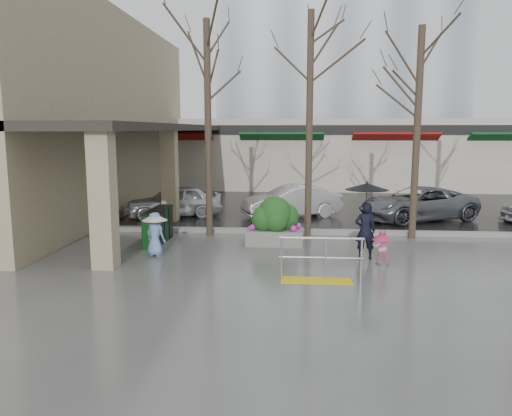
# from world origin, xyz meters

# --- Properties ---
(ground) EXTENTS (120.00, 120.00, 0.00)m
(ground) POSITION_xyz_m (0.00, 0.00, 0.00)
(ground) COLOR #51514F
(ground) RESTS_ON ground
(street_asphalt) EXTENTS (120.00, 36.00, 0.01)m
(street_asphalt) POSITION_xyz_m (0.00, 22.00, 0.01)
(street_asphalt) COLOR black
(street_asphalt) RESTS_ON ground
(curb) EXTENTS (120.00, 0.30, 0.15)m
(curb) POSITION_xyz_m (0.00, 4.00, 0.07)
(curb) COLOR gray
(curb) RESTS_ON ground
(near_building) EXTENTS (6.00, 18.00, 8.00)m
(near_building) POSITION_xyz_m (-9.00, 8.00, 4.00)
(near_building) COLOR tan
(near_building) RESTS_ON ground
(canopy_slab) EXTENTS (2.80, 18.00, 0.25)m
(canopy_slab) POSITION_xyz_m (-4.80, 8.00, 3.62)
(canopy_slab) COLOR #2D2823
(canopy_slab) RESTS_ON pillar_front
(pillar_front) EXTENTS (0.55, 0.55, 3.50)m
(pillar_front) POSITION_xyz_m (-3.90, -0.50, 1.75)
(pillar_front) COLOR tan
(pillar_front) RESTS_ON ground
(pillar_back) EXTENTS (0.55, 0.55, 3.50)m
(pillar_back) POSITION_xyz_m (-3.90, 6.00, 1.75)
(pillar_back) COLOR tan
(pillar_back) RESTS_ON ground
(storefront_row) EXTENTS (34.00, 6.74, 4.00)m
(storefront_row) POSITION_xyz_m (2.00, 17.97, 2.01)
(storefront_row) COLOR beige
(storefront_row) RESTS_ON ground
(office_tower) EXTENTS (18.00, 12.00, 25.00)m
(office_tower) POSITION_xyz_m (4.00, 30.00, 12.50)
(office_tower) COLOR #8C99A8
(office_tower) RESTS_ON ground
(handrail) EXTENTS (1.90, 0.50, 1.03)m
(handrail) POSITION_xyz_m (1.36, -1.20, 0.38)
(handrail) COLOR yellow
(handrail) RESTS_ON ground
(tree_west) EXTENTS (3.20, 3.20, 6.80)m
(tree_west) POSITION_xyz_m (-2.00, 3.60, 5.08)
(tree_west) COLOR #382B21
(tree_west) RESTS_ON ground
(tree_midwest) EXTENTS (3.20, 3.20, 7.00)m
(tree_midwest) POSITION_xyz_m (1.20, 3.60, 5.23)
(tree_midwest) COLOR #382B21
(tree_midwest) RESTS_ON ground
(tree_mideast) EXTENTS (3.20, 3.20, 6.50)m
(tree_mideast) POSITION_xyz_m (4.50, 3.60, 4.86)
(tree_mideast) COLOR #382B21
(tree_mideast) RESTS_ON ground
(woman) EXTENTS (1.15, 1.15, 2.08)m
(woman) POSITION_xyz_m (2.66, 0.91, 1.28)
(woman) COLOR black
(woman) RESTS_ON ground
(child_pink) EXTENTS (0.48, 0.48, 0.91)m
(child_pink) POSITION_xyz_m (3.00, 0.37, 0.52)
(child_pink) COLOR pink
(child_pink) RESTS_ON ground
(child_blue) EXTENTS (0.70, 0.69, 1.21)m
(child_blue) POSITION_xyz_m (-3.00, 0.77, 0.72)
(child_blue) COLOR #7094C8
(child_blue) RESTS_ON ground
(planter) EXTENTS (1.70, 0.99, 1.47)m
(planter) POSITION_xyz_m (0.20, 2.37, 0.70)
(planter) COLOR gray
(planter) RESTS_ON ground
(news_boxes) EXTENTS (0.48, 1.90, 1.05)m
(news_boxes) POSITION_xyz_m (-3.35, 2.29, 0.53)
(news_boxes) COLOR #0D3C13
(news_boxes) RESTS_ON ground
(car_a) EXTENTS (3.98, 2.68, 1.26)m
(car_a) POSITION_xyz_m (-3.98, 6.86, 0.63)
(car_a) COLOR silver
(car_a) RESTS_ON ground
(car_b) EXTENTS (4.04, 2.74, 1.26)m
(car_b) POSITION_xyz_m (0.65, 7.16, 0.63)
(car_b) COLOR silver
(car_b) RESTS_ON ground
(car_c) EXTENTS (4.99, 3.69, 1.26)m
(car_c) POSITION_xyz_m (5.42, 6.90, 0.63)
(car_c) COLOR slate
(car_c) RESTS_ON ground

